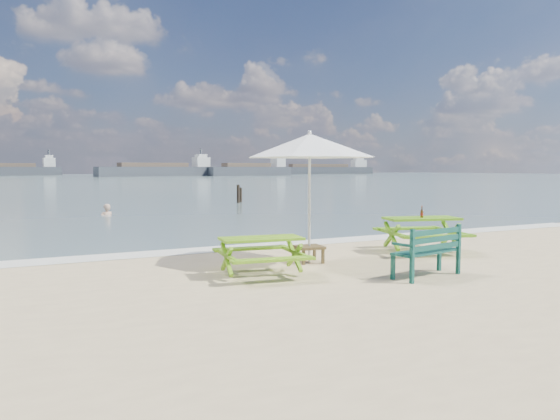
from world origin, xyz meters
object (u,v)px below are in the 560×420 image
patio_umbrella (310,146)px  swimmer (107,223)px  side_table (309,254)px  park_bench (426,262)px  picnic_table_right (421,235)px  beer_bottle (422,214)px  picnic_table_left (261,257)px

patio_umbrella → swimmer: (-1.68, 13.41, -2.67)m
patio_umbrella → side_table: bearing=0.0°
side_table → park_bench: bearing=-63.3°
picnic_table_right → beer_bottle: beer_bottle is taller
side_table → patio_umbrella: 2.15m
picnic_table_right → patio_umbrella: patio_umbrella is taller
picnic_table_right → swimmer: (-4.63, 13.37, -0.72)m
park_bench → picnic_table_left: bearing=151.1°
patio_umbrella → swimmer: patio_umbrella is taller
beer_bottle → side_table: bearing=179.9°
picnic_table_right → patio_umbrella: bearing=-179.1°
side_table → beer_bottle: (2.90, -0.01, 0.69)m
picnic_table_left → side_table: 1.63m
picnic_table_left → beer_bottle: beer_bottle is taller
park_bench → beer_bottle: bearing=50.0°
beer_bottle → swimmer: beer_bottle is taller
park_bench → picnic_table_right: bearing=49.9°
picnic_table_left → side_table: bearing=28.7°
park_bench → side_table: bearing=116.7°
picnic_table_left → side_table: picnic_table_left is taller
beer_bottle → swimmer: bearing=108.9°
park_bench → patio_umbrella: bearing=116.7°
picnic_table_left → beer_bottle: 4.43m
picnic_table_right → side_table: picnic_table_right is taller
patio_umbrella → park_bench: bearing=-63.3°
park_bench → patio_umbrella: (-1.09, 2.17, 2.06)m
picnic_table_right → picnic_table_left: bearing=-169.3°
patio_umbrella → beer_bottle: bearing=-0.1°
picnic_table_left → swimmer: 14.21m
side_table → swimmer: 13.53m
side_table → patio_umbrella: patio_umbrella is taller
side_table → beer_bottle: size_ratio=2.22×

